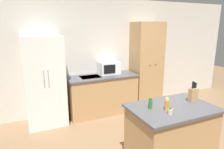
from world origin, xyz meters
The scene contains 10 objects.
wall_back centered at (0.00, 2.33, 1.30)m, with size 7.20×0.06×2.60m.
refrigerator centered at (-1.63, 1.98, 0.90)m, with size 0.75×0.67×1.81m.
back_counter centered at (-0.38, 1.99, 0.45)m, with size 1.59×0.65×0.89m.
pantry_cabinet centered at (0.83, 2.03, 1.04)m, with size 0.71×0.56×2.08m.
kitchen_island centered at (-0.18, -0.12, 0.46)m, with size 1.16×0.77×0.91m.
microwave centered at (-0.16, 2.11, 1.04)m, with size 0.47×0.35×0.29m.
knife_block centered at (0.22, -0.08, 1.02)m, with size 0.12×0.07×0.31m.
spice_bottle_tall_dark centered at (-0.32, -0.17, 0.99)m, with size 0.06×0.06×0.17m.
spice_bottle_short_red centered at (-0.37, -0.29, 0.96)m, with size 0.06×0.06×0.09m.
spice_bottle_amber_oil centered at (-0.49, -0.05, 0.98)m, with size 0.05×0.05×0.15m.
Camera 1 is at (-1.97, -2.10, 1.99)m, focal length 32.00 mm.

